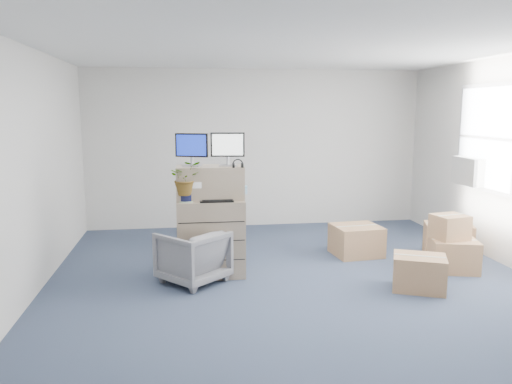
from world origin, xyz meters
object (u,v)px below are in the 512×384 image
(water_bottle, at_px, (215,190))
(keyboard, at_px, (217,201))
(monitor_left, at_px, (192,148))
(office_chair, at_px, (193,254))
(filing_cabinet_lower, at_px, (211,237))
(monitor_right, at_px, (228,147))
(potted_plant, at_px, (186,183))

(water_bottle, bearing_deg, keyboard, -88.26)
(monitor_left, bearing_deg, keyboard, -18.13)
(office_chair, bearing_deg, keyboard, 155.70)
(monitor_left, height_order, office_chair, monitor_left)
(keyboard, xyz_separation_m, office_chair, (-0.30, -0.09, -0.63))
(office_chair, bearing_deg, filing_cabinet_lower, -175.72)
(monitor_right, relative_size, keyboard, 1.02)
(monitor_left, xyz_separation_m, potted_plant, (-0.08, -0.16, -0.41))
(monitor_right, bearing_deg, office_chair, -143.12)
(water_bottle, relative_size, potted_plant, 0.49)
(filing_cabinet_lower, xyz_separation_m, keyboard, (0.07, -0.15, 0.50))
(office_chair, bearing_deg, monitor_right, 167.80)
(potted_plant, bearing_deg, filing_cabinet_lower, 19.10)
(potted_plant, bearing_deg, monitor_left, 63.53)
(water_bottle, xyz_separation_m, potted_plant, (-0.36, -0.16, 0.12))
(monitor_right, bearing_deg, water_bottle, 174.34)
(monitor_right, xyz_separation_m, potted_plant, (-0.53, -0.12, -0.42))
(filing_cabinet_lower, bearing_deg, office_chair, -133.53)
(keyboard, height_order, potted_plant, potted_plant)
(filing_cabinet_lower, xyz_separation_m, potted_plant, (-0.30, -0.10, 0.72))
(monitor_right, distance_m, water_bottle, 0.56)
(filing_cabinet_lower, distance_m, monitor_right, 1.16)
(water_bottle, bearing_deg, filing_cabinet_lower, -138.25)
(potted_plant, bearing_deg, monitor_right, 12.85)
(filing_cabinet_lower, height_order, office_chair, filing_cabinet_lower)
(monitor_left, relative_size, monitor_right, 0.97)
(filing_cabinet_lower, xyz_separation_m, water_bottle, (0.06, 0.05, 0.61))
(filing_cabinet_lower, bearing_deg, water_bottle, 42.45)
(potted_plant, bearing_deg, keyboard, -6.96)
(monitor_right, distance_m, office_chair, 1.38)
(monitor_left, height_order, monitor_right, monitor_right)
(monitor_right, height_order, water_bottle, monitor_right)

